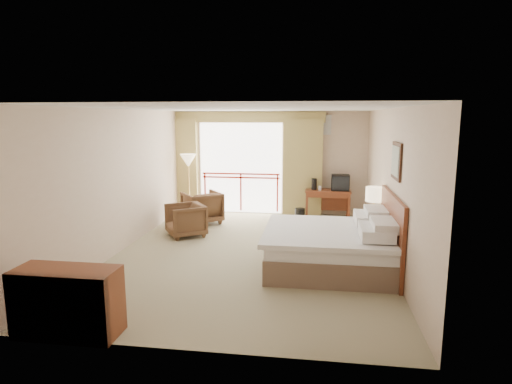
# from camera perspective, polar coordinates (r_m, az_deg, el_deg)

# --- Properties ---
(floor) EXTENTS (7.00, 7.00, 0.00)m
(floor) POSITION_cam_1_polar(r_m,az_deg,el_deg) (8.21, -0.72, -8.13)
(floor) COLOR gray
(floor) RESTS_ON ground
(ceiling) EXTENTS (7.00, 7.00, 0.00)m
(ceiling) POSITION_cam_1_polar(r_m,az_deg,el_deg) (7.80, -0.77, 11.07)
(ceiling) COLOR white
(ceiling) RESTS_ON wall_back
(wall_back) EXTENTS (5.00, 0.00, 5.00)m
(wall_back) POSITION_cam_1_polar(r_m,az_deg,el_deg) (11.34, 1.97, 3.89)
(wall_back) COLOR beige
(wall_back) RESTS_ON ground
(wall_front) EXTENTS (5.00, 0.00, 5.00)m
(wall_front) POSITION_cam_1_polar(r_m,az_deg,el_deg) (4.54, -7.54, -5.45)
(wall_front) COLOR beige
(wall_front) RESTS_ON ground
(wall_left) EXTENTS (0.00, 7.00, 7.00)m
(wall_left) POSITION_cam_1_polar(r_m,az_deg,el_deg) (8.63, -17.38, 1.53)
(wall_left) COLOR beige
(wall_left) RESTS_ON ground
(wall_right) EXTENTS (0.00, 7.00, 7.00)m
(wall_right) POSITION_cam_1_polar(r_m,az_deg,el_deg) (7.91, 17.46, 0.79)
(wall_right) COLOR beige
(wall_right) RESTS_ON ground
(balcony_door) EXTENTS (2.40, 0.00, 2.40)m
(balcony_door) POSITION_cam_1_polar(r_m,az_deg,el_deg) (11.45, -2.04, 3.19)
(balcony_door) COLOR white
(balcony_door) RESTS_ON wall_back
(balcony_railing) EXTENTS (2.09, 0.03, 1.02)m
(balcony_railing) POSITION_cam_1_polar(r_m,az_deg,el_deg) (11.48, -2.04, 1.26)
(balcony_railing) COLOR #A71E0E
(balcony_railing) RESTS_ON wall_back
(curtain_left) EXTENTS (1.00, 0.26, 2.50)m
(curtain_left) POSITION_cam_1_polar(r_m,az_deg,el_deg) (11.72, -10.14, 3.45)
(curtain_left) COLOR olive
(curtain_left) RESTS_ON wall_back
(curtain_right) EXTENTS (1.00, 0.26, 2.50)m
(curtain_right) POSITION_cam_1_polar(r_m,az_deg,el_deg) (11.14, 6.24, 3.21)
(curtain_right) COLOR olive
(curtain_right) RESTS_ON wall_back
(valance) EXTENTS (4.40, 0.22, 0.28)m
(valance) POSITION_cam_1_polar(r_m,az_deg,el_deg) (11.27, -2.17, 9.97)
(valance) COLOR olive
(valance) RESTS_ON wall_back
(hvac_vent) EXTENTS (0.50, 0.04, 0.50)m
(hvac_vent) POSITION_cam_1_polar(r_m,az_deg,el_deg) (11.18, 8.70, 8.84)
(hvac_vent) COLOR silver
(hvac_vent) RESTS_ON wall_back
(bed) EXTENTS (2.13, 2.06, 0.97)m
(bed) POSITION_cam_1_polar(r_m,az_deg,el_deg) (7.44, 10.10, -7.17)
(bed) COLOR brown
(bed) RESTS_ON floor
(headboard) EXTENTS (0.06, 2.10, 1.30)m
(headboard) POSITION_cam_1_polar(r_m,az_deg,el_deg) (7.47, 17.61, -5.25)
(headboard) COLOR #5E2918
(headboard) RESTS_ON wall_right
(framed_art) EXTENTS (0.04, 0.72, 0.60)m
(framed_art) POSITION_cam_1_polar(r_m,az_deg,el_deg) (7.26, 18.19, 3.94)
(framed_art) COLOR #311B0F
(framed_art) RESTS_ON wall_right
(nightstand) EXTENTS (0.39, 0.47, 0.56)m
(nightstand) POSITION_cam_1_polar(r_m,az_deg,el_deg) (8.88, 15.33, -5.21)
(nightstand) COLOR #5E2918
(nightstand) RESTS_ON floor
(table_lamp) EXTENTS (0.35, 0.35, 0.61)m
(table_lamp) POSITION_cam_1_polar(r_m,az_deg,el_deg) (8.77, 15.51, -0.37)
(table_lamp) COLOR tan
(table_lamp) RESTS_ON nightstand
(phone) EXTENTS (0.20, 0.16, 0.08)m
(phone) POSITION_cam_1_polar(r_m,az_deg,el_deg) (8.65, 15.22, -3.43)
(phone) COLOR black
(phone) RESTS_ON nightstand
(desk) EXTENTS (1.13, 0.55, 0.74)m
(desk) POSITION_cam_1_polar(r_m,az_deg,el_deg) (10.99, 9.54, -0.53)
(desk) COLOR #5E2918
(desk) RESTS_ON floor
(tv) EXTENTS (0.44, 0.35, 0.40)m
(tv) POSITION_cam_1_polar(r_m,az_deg,el_deg) (10.88, 11.18, 1.24)
(tv) COLOR black
(tv) RESTS_ON desk
(coffee_maker) EXTENTS (0.17, 0.17, 0.29)m
(coffee_maker) POSITION_cam_1_polar(r_m,az_deg,el_deg) (10.88, 7.75, 1.04)
(coffee_maker) COLOR black
(coffee_maker) RESTS_ON desk
(cup) EXTENTS (0.10, 0.10, 0.11)m
(cup) POSITION_cam_1_polar(r_m,az_deg,el_deg) (10.85, 8.53, 0.51)
(cup) COLOR white
(cup) RESTS_ON desk
(wastebasket) EXTENTS (0.30, 0.30, 0.31)m
(wastebasket) POSITION_cam_1_polar(r_m,az_deg,el_deg) (10.72, 5.86, -3.00)
(wastebasket) COLOR black
(wastebasket) RESTS_ON floor
(armchair_far) EXTENTS (1.17, 1.17, 0.77)m
(armchair_far) POSITION_cam_1_polar(r_m,az_deg,el_deg) (10.56, -7.16, -4.08)
(armchair_far) COLOR #4C2F1A
(armchair_far) RESTS_ON floor
(armchair_near) EXTENTS (1.06, 1.05, 0.70)m
(armchair_near) POSITION_cam_1_polar(r_m,az_deg,el_deg) (9.47, -9.31, -5.78)
(armchair_near) COLOR #4C2F1A
(armchair_near) RESTS_ON floor
(side_table) EXTENTS (0.48, 0.48, 0.53)m
(side_table) POSITION_cam_1_polar(r_m,az_deg,el_deg) (9.82, -9.83, -3.05)
(side_table) COLOR #311B0F
(side_table) RESTS_ON floor
(book) EXTENTS (0.24, 0.27, 0.02)m
(book) POSITION_cam_1_polar(r_m,az_deg,el_deg) (9.79, -9.86, -2.08)
(book) COLOR white
(book) RESTS_ON side_table
(floor_lamp) EXTENTS (0.41, 0.41, 1.61)m
(floor_lamp) POSITION_cam_1_polar(r_m,az_deg,el_deg) (11.12, -9.02, 3.86)
(floor_lamp) COLOR tan
(floor_lamp) RESTS_ON floor
(dresser) EXTENTS (1.22, 0.52, 0.81)m
(dresser) POSITION_cam_1_polar(r_m,az_deg,el_deg) (5.64, -23.88, -13.27)
(dresser) COLOR #5E2918
(dresser) RESTS_ON floor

